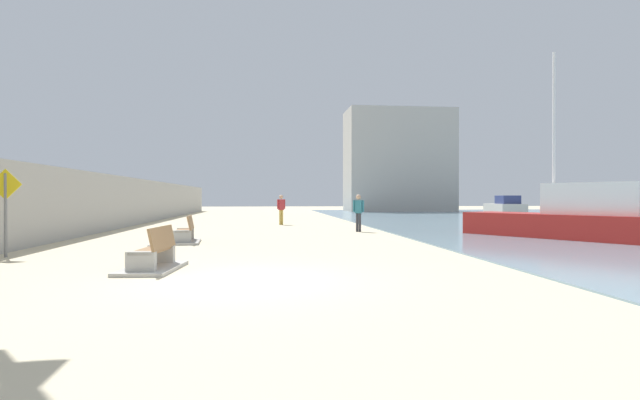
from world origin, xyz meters
name	(u,v)px	position (x,y,z in m)	size (l,w,h in m)	color
ground_plane	(258,227)	(0.00, 18.00, 0.00)	(120.00, 120.00, 0.00)	beige
seawall	(118,202)	(-7.50, 18.00, 1.37)	(0.80, 64.00, 2.75)	#ADAAA3
bench_near	(153,260)	(-2.06, 1.62, 0.23)	(1.29, 2.19, 0.98)	#ADAAA3
bench_far	(185,236)	(-2.44, 8.34, 0.23)	(1.26, 2.18, 0.98)	#ADAAA3
person_walking	(358,210)	(4.78, 13.29, 1.03)	(0.50, 0.28, 1.76)	#333338
person_standing	(281,207)	(1.34, 19.63, 1.04)	(0.49, 0.30, 1.77)	gold
boat_far_right	(624,210)	(27.60, 25.36, 0.68)	(1.87, 7.15, 1.77)	black
boat_outer	(505,209)	(19.28, 27.73, 0.71)	(2.55, 5.02, 1.72)	beige
boat_nearest	(572,218)	(12.19, 8.18, 0.83)	(5.83, 7.92, 7.35)	red
pedestrian_sign	(6,202)	(-6.59, 4.53, 1.50)	(0.85, 0.08, 2.41)	slate
harbor_building	(399,161)	(15.61, 46.00, 5.79)	(12.00, 6.00, 11.58)	#ADAAA3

